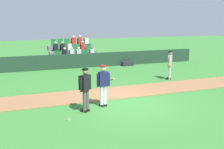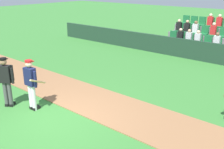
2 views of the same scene
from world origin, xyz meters
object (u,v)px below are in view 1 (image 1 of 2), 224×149
(runner_grey_jersey, at_px, (170,64))
(equipment_bag, at_px, (127,64))
(baseball, at_px, (69,120))
(batter_navy_jersey, at_px, (103,84))
(umpire_home_plate, at_px, (85,87))

(runner_grey_jersey, height_order, equipment_bag, runner_grey_jersey)
(baseball, relative_size, equipment_bag, 0.08)
(batter_navy_jersey, relative_size, umpire_home_plate, 1.00)
(batter_navy_jersey, height_order, umpire_home_plate, same)
(batter_navy_jersey, relative_size, equipment_bag, 1.96)
(batter_navy_jersey, xyz_separation_m, equipment_bag, (5.04, 8.89, -0.79))
(batter_navy_jersey, height_order, runner_grey_jersey, same)
(umpire_home_plate, relative_size, equipment_bag, 1.96)
(batter_navy_jersey, xyz_separation_m, umpire_home_plate, (-0.88, -0.38, 0.03))
(umpire_home_plate, xyz_separation_m, equipment_bag, (5.93, 9.27, -0.82))
(umpire_home_plate, bearing_deg, equipment_bag, 57.41)
(baseball, bearing_deg, batter_navy_jersey, 32.92)
(umpire_home_plate, distance_m, equipment_bag, 11.03)
(runner_grey_jersey, distance_m, baseball, 8.55)
(umpire_home_plate, bearing_deg, baseball, -138.67)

